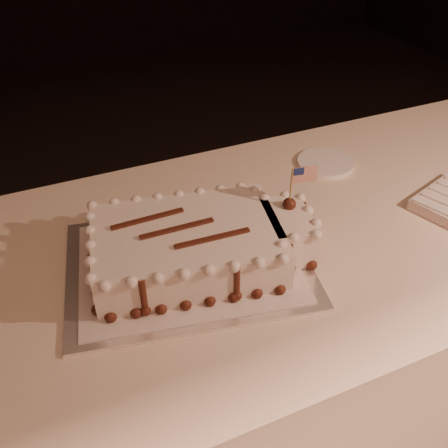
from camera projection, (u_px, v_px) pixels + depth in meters
name	position (u px, v px, depth m)	size (l,w,h in m)	color
banquet_table	(223.00, 357.00, 1.30)	(2.40, 0.80, 0.75)	beige
cake_board	(188.00, 264.00, 1.02)	(0.49, 0.37, 0.01)	white
doily	(188.00, 262.00, 1.02)	(0.44, 0.33, 0.00)	silver
sheet_cake	(200.00, 244.00, 1.00)	(0.48, 0.33, 0.18)	white
side_plate	(325.00, 163.00, 1.34)	(0.15, 0.15, 0.01)	white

